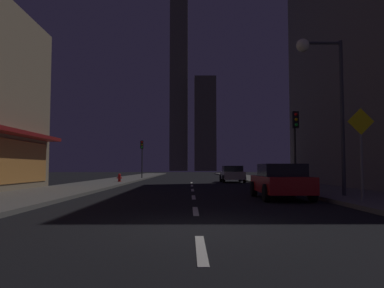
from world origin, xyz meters
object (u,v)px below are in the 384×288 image
Objects in this scene: traffic_light_far_left at (142,151)px; traffic_light_near_right at (295,132)px; street_lamp_right at (322,78)px; car_parked_far at (232,174)px; fire_hydrant_far_left at (119,178)px; car_parked_near at (281,181)px; pedestrian_crossing_sign at (361,146)px.

traffic_light_near_right is at bearing -63.48° from traffic_light_far_left.
traffic_light_near_right is at bearing 88.46° from street_lamp_right.
fire_hydrant_far_left is at bearing -166.04° from car_parked_far.
traffic_light_far_left is (-9.10, 8.90, 2.45)m from car_parked_far.
street_lamp_right is (1.78, -0.06, 4.33)m from car_parked_near.
street_lamp_right is at bearing -84.24° from car_parked_far.
traffic_light_far_left reaches higher than car_parked_near.
pedestrian_crossing_sign is at bearing -57.74° from fire_hydrant_far_left.
car_parked_far reaches higher than fire_hydrant_far_left.
car_parked_far is at bearing 98.22° from traffic_light_near_right.
car_parked_far is 9.79m from fire_hydrant_far_left.
traffic_light_far_left reaches higher than pedestrian_crossing_sign.
pedestrian_crossing_sign is (11.50, -18.22, 1.56)m from fire_hydrant_far_left.
fire_hydrant_far_left is 15.93m from traffic_light_near_right.
car_parked_near is 6.48× the size of fire_hydrant_far_left.
traffic_light_near_right is 1.33× the size of pedestrian_crossing_sign.
traffic_light_far_left is 31.52m from pedestrian_crossing_sign.
pedestrian_crossing_sign is (2.00, -20.58, 1.28)m from car_parked_far.
pedestrian_crossing_sign reaches higher than fire_hydrant_far_left.
car_parked_near is 1.01× the size of traffic_light_far_left.
car_parked_far is at bearing -44.35° from traffic_light_far_left.
car_parked_far is at bearing 13.96° from fire_hydrant_far_left.
pedestrian_crossing_sign is at bearing -85.73° from street_lamp_right.
traffic_light_far_left is 28.73m from street_lamp_right.
traffic_light_far_left is (-9.10, 26.46, 2.45)m from car_parked_near.
car_parked_near is at bearing 123.56° from pedestrian_crossing_sign.
traffic_light_far_left is (-11.00, 22.05, 0.00)m from traffic_light_near_right.
car_parked_far is 6.48× the size of fire_hydrant_far_left.
traffic_light_far_left is (0.40, 11.26, 2.74)m from fire_hydrant_far_left.
car_parked_near and car_parked_far have the same top height.
car_parked_far is 20.72m from pedestrian_crossing_sign.
car_parked_far is 1.01× the size of traffic_light_near_right.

